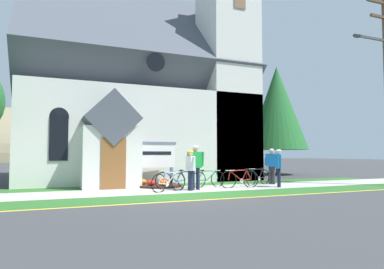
% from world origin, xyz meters
% --- Properties ---
extents(ground, '(140.00, 140.00, 0.00)m').
position_xyz_m(ground, '(0.00, 4.00, 0.00)').
color(ground, '#3D3D3F').
extents(sidewalk_slab, '(32.00, 2.39, 0.01)m').
position_xyz_m(sidewalk_slab, '(0.21, 1.55, 0.01)').
color(sidewalk_slab, '#B7B5AD').
rests_on(sidewalk_slab, ground).
extents(grass_verge, '(32.00, 1.73, 0.01)m').
position_xyz_m(grass_verge, '(0.21, -0.51, 0.00)').
color(grass_verge, '#2D6628').
rests_on(grass_verge, ground).
extents(church_lawn, '(24.00, 1.51, 0.01)m').
position_xyz_m(church_lawn, '(0.21, 3.50, 0.00)').
color(church_lawn, '#2D6628').
rests_on(church_lawn, ground).
extents(curb_paint_stripe, '(28.00, 0.16, 0.01)m').
position_xyz_m(curb_paint_stripe, '(0.21, -1.52, 0.00)').
color(curb_paint_stripe, yellow).
rests_on(curb_paint_stripe, ground).
extents(church_building, '(12.75, 12.73, 13.92)m').
position_xyz_m(church_building, '(0.54, 9.36, 4.75)').
color(church_building, silver).
rests_on(church_building, ground).
extents(church_sign, '(1.95, 0.24, 2.00)m').
position_xyz_m(church_sign, '(0.06, 3.57, 1.32)').
color(church_sign, slate).
rests_on(church_sign, ground).
extents(flower_bed, '(2.09, 2.09, 0.34)m').
position_xyz_m(flower_bed, '(0.03, 3.06, 0.09)').
color(flower_bed, '#382319').
rests_on(flower_bed, ground).
extents(bicycle_white, '(1.68, 0.28, 0.78)m').
position_xyz_m(bicycle_white, '(1.99, 2.07, 0.36)').
color(bicycle_white, black).
rests_on(bicycle_white, ground).
extents(bicycle_black, '(1.67, 0.65, 0.80)m').
position_xyz_m(bicycle_black, '(4.58, 2.14, 0.37)').
color(bicycle_black, black).
rests_on(bicycle_black, ground).
extents(bicycle_orange, '(1.74, 0.28, 0.80)m').
position_xyz_m(bicycle_orange, '(0.40, 1.94, 0.38)').
color(bicycle_orange, black).
rests_on(bicycle_orange, ground).
extents(bicycle_green, '(1.59, 0.69, 0.80)m').
position_xyz_m(bicycle_green, '(-0.15, 1.07, 0.37)').
color(bicycle_green, black).
rests_on(bicycle_green, ground).
extents(bicycle_red, '(1.81, 0.13, 0.83)m').
position_xyz_m(bicycle_red, '(3.11, 1.29, 0.38)').
color(bicycle_red, black).
rests_on(bicycle_red, ground).
extents(cyclist_in_orange_jersey, '(0.48, 0.57, 1.64)m').
position_xyz_m(cyclist_in_orange_jersey, '(4.80, 0.86, 0.96)').
color(cyclist_in_orange_jersey, '#191E38').
rests_on(cyclist_in_orange_jersey, ground).
extents(cyclist_in_red_jersey, '(0.66, 0.36, 1.79)m').
position_xyz_m(cyclist_in_red_jersey, '(1.04, 1.25, 1.06)').
color(cyclist_in_red_jersey, '#191E38').
rests_on(cyclist_in_red_jersey, ground).
extents(cyclist_in_blue_jersey, '(0.28, 0.77, 1.59)m').
position_xyz_m(cyclist_in_blue_jersey, '(0.75, 1.06, 0.92)').
color(cyclist_in_blue_jersey, '#191E38').
rests_on(cyclist_in_blue_jersey, ground).
extents(cyclist_in_yellow_jersey, '(0.46, 0.68, 1.70)m').
position_xyz_m(cyclist_in_yellow_jersey, '(5.36, 2.14, 1.00)').
color(cyclist_in_yellow_jersey, '#2D2D33').
rests_on(cyclist_in_yellow_jersey, ground).
extents(roadside_conifer, '(4.18, 4.18, 7.62)m').
position_xyz_m(roadside_conifer, '(10.18, 8.18, 4.67)').
color(roadside_conifer, '#4C3823').
rests_on(roadside_conifer, ground).
extents(distant_hill, '(85.44, 52.58, 23.03)m').
position_xyz_m(distant_hill, '(-11.52, 74.38, 0.00)').
color(distant_hill, '#847A5B').
rests_on(distant_hill, ground).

